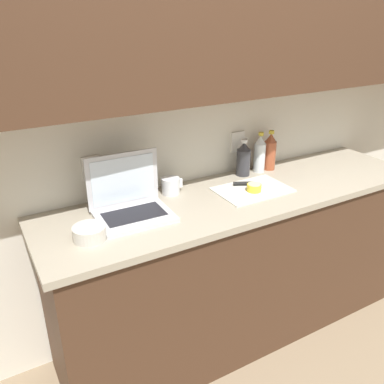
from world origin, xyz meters
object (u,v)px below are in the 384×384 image
(bottle_water_clear, at_px, (243,159))
(bowl_white, at_px, (90,233))
(bottle_green_soda, at_px, (270,152))
(measuring_cup, at_px, (171,186))
(cutting_board, at_px, (252,189))
(lemon_half_cut, at_px, (254,188))
(laptop, at_px, (130,201))
(knife, at_px, (249,184))
(bottle_oil_tall, at_px, (260,154))

(bottle_water_clear, relative_size, bowl_white, 1.51)
(bottle_green_soda, bearing_deg, measuring_cup, -177.83)
(cutting_board, bearing_deg, bowl_white, -175.69)
(lemon_half_cut, bearing_deg, bowl_white, -177.36)
(laptop, bearing_deg, knife, 0.01)
(laptop, relative_size, knife, 1.47)
(laptop, xyz_separation_m, lemon_half_cut, (0.66, -0.09, -0.04))
(cutting_board, height_order, lemon_half_cut, lemon_half_cut)
(bottle_water_clear, bearing_deg, lemon_half_cut, -112.49)
(knife, bearing_deg, measuring_cup, -170.05)
(bottle_water_clear, bearing_deg, laptop, -169.58)
(knife, height_order, bottle_oil_tall, bottle_oil_tall)
(knife, xyz_separation_m, bottle_green_soda, (0.27, 0.16, 0.09))
(bottle_water_clear, bearing_deg, bottle_oil_tall, 0.00)
(bottle_green_soda, relative_size, measuring_cup, 2.06)
(laptop, height_order, lemon_half_cut, laptop)
(bottle_green_soda, xyz_separation_m, measuring_cup, (-0.68, -0.03, -0.07))
(measuring_cup, relative_size, bowl_white, 0.82)
(bottle_oil_tall, bearing_deg, knife, -140.44)
(laptop, bearing_deg, bottle_green_soda, 9.95)
(laptop, bearing_deg, lemon_half_cut, -6.45)
(bottle_oil_tall, relative_size, measuring_cup, 2.07)
(bottle_green_soda, xyz_separation_m, bottle_water_clear, (-0.19, -0.00, -0.01))
(bottle_green_soda, bearing_deg, bottle_water_clear, -180.00)
(cutting_board, relative_size, knife, 1.62)
(knife, height_order, bottle_water_clear, bottle_water_clear)
(cutting_board, xyz_separation_m, knife, (0.01, 0.05, 0.01))
(bottle_green_soda, relative_size, bowl_white, 1.69)
(lemon_half_cut, bearing_deg, bottle_oil_tall, 47.47)
(measuring_cup, distance_m, bowl_white, 0.57)
(bottle_water_clear, relative_size, measuring_cup, 1.84)
(bottle_green_soda, distance_m, bottle_water_clear, 0.20)
(cutting_board, height_order, bowl_white, bowl_white)
(lemon_half_cut, height_order, measuring_cup, measuring_cup)
(bottle_green_soda, xyz_separation_m, bottle_oil_tall, (-0.08, -0.00, 0.00))
(bottle_green_soda, bearing_deg, bottle_oil_tall, -180.00)
(lemon_half_cut, distance_m, bowl_white, 0.90)
(laptop, bearing_deg, bottle_water_clear, 12.04)
(laptop, xyz_separation_m, knife, (0.68, -0.02, -0.05))
(laptop, distance_m, bowl_white, 0.27)
(bottle_oil_tall, height_order, bowl_white, bottle_oil_tall)
(cutting_board, bearing_deg, measuring_cup, 155.59)
(cutting_board, relative_size, bottle_green_soda, 1.63)
(bottle_oil_tall, distance_m, bottle_water_clear, 0.12)
(knife, xyz_separation_m, bowl_white, (-0.92, -0.12, 0.01))
(cutting_board, distance_m, knife, 0.05)
(bottle_oil_tall, relative_size, bottle_water_clear, 1.12)
(knife, xyz_separation_m, measuring_cup, (-0.41, 0.13, 0.03))
(cutting_board, height_order, bottle_water_clear, bottle_water_clear)
(bowl_white, bearing_deg, knife, 7.19)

